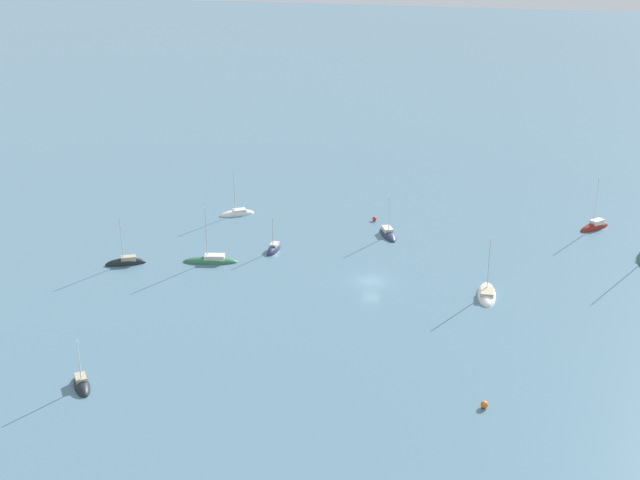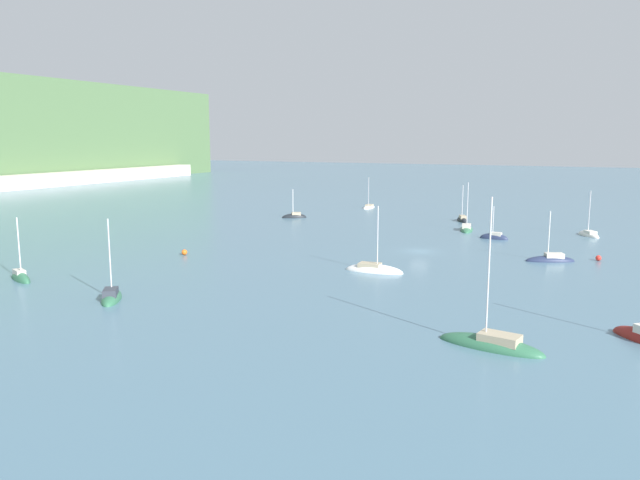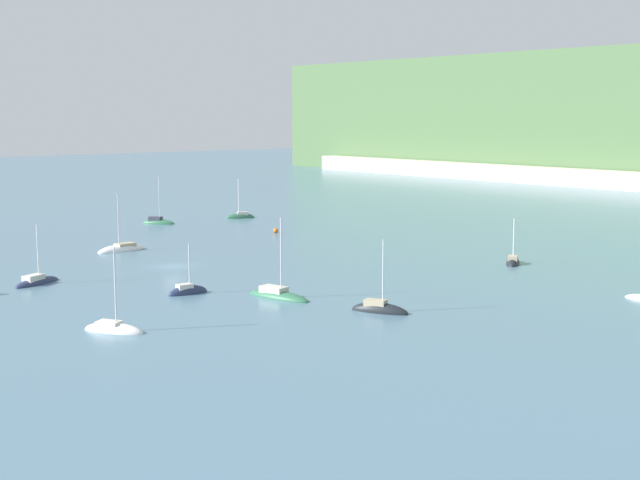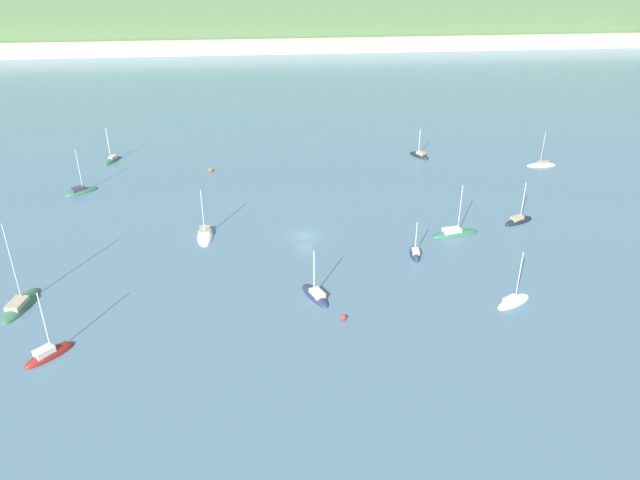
# 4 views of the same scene
# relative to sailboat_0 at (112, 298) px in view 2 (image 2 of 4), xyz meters

# --- Properties ---
(ground_plane) EXTENTS (600.00, 600.00, 0.00)m
(ground_plane) POSITION_rel_sailboat_0_xyz_m (39.93, -20.97, -0.12)
(ground_plane) COLOR slate
(sailboat_0) EXTENTS (6.10, 5.10, 9.13)m
(sailboat_0) POSITION_rel_sailboat_0_xyz_m (0.00, 0.00, 0.00)
(sailboat_0) COLOR #2D6647
(sailboat_0) RESTS_ON ground_plane
(sailboat_1) EXTENTS (8.33, 3.65, 9.27)m
(sailboat_1) POSITION_rel_sailboat_0_xyz_m (63.98, -22.75, -0.01)
(sailboat_1) COLOR #2D6647
(sailboat_1) RESTS_ON ground_plane
(sailboat_2) EXTENTS (4.18, 8.95, 12.76)m
(sailboat_2) POSITION_rel_sailboat_0_xyz_m (1.34, -37.82, -0.01)
(sailboat_2) COLOR #2D6647
(sailboat_2) RESTS_ON ground_plane
(sailboat_3) EXTENTS (4.26, 5.19, 6.77)m
(sailboat_3) POSITION_rel_sailboat_0_xyz_m (66.69, 13.30, -0.03)
(sailboat_3) COLOR black
(sailboat_3) RESTS_ON ground_plane
(sailboat_4) EXTENTS (6.21, 2.44, 7.79)m
(sailboat_4) POSITION_rel_sailboat_0_xyz_m (90.36, 5.74, -0.04)
(sailboat_4) COLOR white
(sailboat_4) RESTS_ON ground_plane
(sailboat_6) EXTENTS (3.51, 5.51, 8.31)m
(sailboat_6) POSITION_rel_sailboat_0_xyz_m (2.38, 16.00, -0.02)
(sailboat_6) COLOR #2D6647
(sailboat_6) RESTS_ON ground_plane
(sailboat_7) EXTENTS (1.88, 4.73, 6.31)m
(sailboat_7) POSITION_rel_sailboat_0_xyz_m (56.09, -28.88, -0.04)
(sailboat_7) COLOR #232D4C
(sailboat_7) RESTS_ON ground_plane
(sailboat_8) EXTENTS (2.80, 7.48, 9.11)m
(sailboat_8) POSITION_rel_sailboat_0_xyz_m (24.02, -19.73, -0.05)
(sailboat_8) COLOR white
(sailboat_8) RESTS_ON ground_plane
(sailboat_9) EXTENTS (4.40, 6.77, 7.52)m
(sailboat_9) POSITION_rel_sailboat_0_xyz_m (40.14, -38.93, -0.02)
(sailboat_9) COLOR #232D4C
(sailboat_9) RESTS_ON ground_plane
(sailboat_10) EXTENTS (6.05, 4.60, 8.39)m
(sailboat_10) POSITION_rel_sailboat_0_xyz_m (66.16, -42.84, -0.04)
(sailboat_10) COLOR white
(sailboat_10) RESTS_ON ground_plane
(sailboat_11) EXTENTS (6.02, 3.86, 8.10)m
(sailboat_11) POSITION_rel_sailboat_0_xyz_m (75.83, -19.40, -0.02)
(sailboat_11) COLOR black
(sailboat_11) RESTS_ON ground_plane
(mooring_buoy_0) EXTENTS (0.80, 0.80, 0.80)m
(mooring_buoy_0) POSITION_rel_sailboat_0_xyz_m (23.14, 8.32, 0.28)
(mooring_buoy_0) COLOR orange
(mooring_buoy_0) RESTS_ON ground_plane
(mooring_buoy_1) EXTENTS (0.75, 0.75, 0.75)m
(mooring_buoy_1) POSITION_rel_sailboat_0_xyz_m (43.20, -44.75, 0.25)
(mooring_buoy_1) COLOR red
(mooring_buoy_1) RESTS_ON ground_plane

